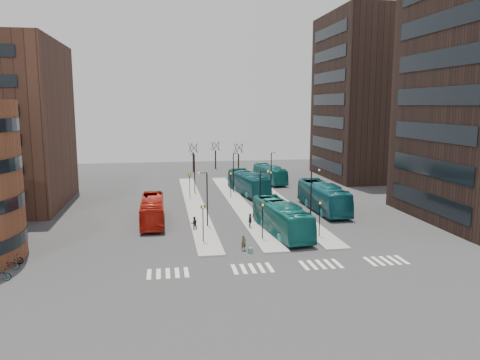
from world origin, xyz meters
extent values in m
plane|color=#2F2F31|center=(0.00, 0.00, 0.00)|extent=(160.00, 160.00, 0.00)
cube|color=#969590|center=(-4.00, 30.00, 0.07)|extent=(2.50, 45.00, 0.15)
cube|color=#969590|center=(2.00, 30.00, 0.07)|extent=(2.50, 45.00, 0.15)
cube|color=#969590|center=(8.00, 30.00, 0.07)|extent=(2.50, 45.00, 0.15)
cube|color=#1B3E99|center=(-0.40, 8.04, 0.25)|extent=(0.45, 0.39, 0.50)
imported|color=#B3190D|center=(-9.49, 20.82, 1.51)|extent=(2.54, 10.83, 3.01)
imported|color=#146560|center=(4.10, 14.10, 1.69)|extent=(3.97, 12.35, 3.38)
imported|color=#12515A|center=(4.65, 36.42, 1.73)|extent=(4.69, 12.68, 3.45)
imported|color=#135660|center=(12.14, 23.77, 1.78)|extent=(3.12, 12.82, 3.56)
imported|color=#146464|center=(10.37, 46.44, 1.53)|extent=(3.95, 11.23, 3.06)
imported|color=#454529|center=(-0.87, 8.91, 0.75)|extent=(0.64, 0.53, 1.50)
imported|color=black|center=(-4.96, 16.88, 0.76)|extent=(0.79, 0.65, 1.52)
imported|color=black|center=(1.21, 16.63, 0.84)|extent=(0.52, 1.03, 1.69)
imported|color=black|center=(2.46, 18.07, 0.87)|extent=(0.67, 1.14, 1.73)
imported|color=gray|center=(-21.00, 8.41, 0.47)|extent=(1.61, 0.62, 0.94)
imported|color=gray|center=(-21.00, 6.99, 0.46)|extent=(1.78, 0.72, 0.92)
cube|color=silver|center=(-9.50, 4.00, 0.01)|extent=(0.35, 2.40, 0.01)
cube|color=silver|center=(-8.75, 4.00, 0.01)|extent=(0.35, 2.40, 0.01)
cube|color=silver|center=(-8.00, 4.00, 0.01)|extent=(0.35, 2.40, 0.01)
cube|color=silver|center=(-7.25, 4.00, 0.01)|extent=(0.35, 2.40, 0.01)
cube|color=silver|center=(-6.50, 4.00, 0.01)|extent=(0.35, 2.40, 0.01)
cube|color=silver|center=(-2.50, 4.00, 0.01)|extent=(0.35, 2.40, 0.01)
cube|color=silver|center=(-1.75, 4.00, 0.01)|extent=(0.35, 2.40, 0.01)
cube|color=silver|center=(-1.00, 4.00, 0.01)|extent=(0.35, 2.40, 0.01)
cube|color=silver|center=(-0.25, 4.00, 0.01)|extent=(0.35, 2.40, 0.01)
cube|color=silver|center=(0.50, 4.00, 0.01)|extent=(0.35, 2.40, 0.01)
cube|color=silver|center=(3.50, 4.00, 0.01)|extent=(0.35, 2.40, 0.01)
cube|color=silver|center=(4.25, 4.00, 0.01)|extent=(0.35, 2.40, 0.01)
cube|color=silver|center=(5.00, 4.00, 0.01)|extent=(0.35, 2.40, 0.01)
cube|color=silver|center=(5.75, 4.00, 0.01)|extent=(0.35, 2.40, 0.01)
cube|color=silver|center=(6.50, 4.00, 0.01)|extent=(0.35, 2.40, 0.01)
cube|color=silver|center=(9.50, 4.00, 0.01)|extent=(0.35, 2.40, 0.01)
cube|color=silver|center=(10.25, 4.00, 0.01)|extent=(0.35, 2.40, 0.01)
cube|color=silver|center=(11.00, 4.00, 0.01)|extent=(0.35, 2.40, 0.01)
cube|color=silver|center=(11.75, 4.00, 0.01)|extent=(0.35, 2.40, 0.01)
cube|color=silver|center=(12.50, 4.00, 0.01)|extent=(0.35, 2.40, 0.01)
cube|color=black|center=(21.94, 16.00, 2.50)|extent=(0.12, 16.00, 2.00)
cube|color=black|center=(21.94, 16.00, 6.50)|extent=(0.12, 16.00, 2.00)
cube|color=black|center=(21.94, 16.00, 10.50)|extent=(0.12, 16.00, 2.00)
cube|color=black|center=(21.94, 16.00, 14.50)|extent=(0.12, 16.00, 2.00)
cube|color=black|center=(21.94, 16.00, 18.50)|extent=(0.12, 16.00, 2.00)
cube|color=black|center=(21.94, 16.00, 22.50)|extent=(0.12, 16.00, 2.00)
cube|color=black|center=(32.00, 50.00, 15.00)|extent=(20.00, 20.00, 30.00)
cube|color=black|center=(21.94, 50.00, 2.50)|extent=(0.12, 16.00, 2.00)
cube|color=black|center=(21.94, 50.00, 6.50)|extent=(0.12, 16.00, 2.00)
cube|color=black|center=(21.94, 50.00, 10.50)|extent=(0.12, 16.00, 2.00)
cube|color=black|center=(21.94, 50.00, 14.50)|extent=(0.12, 16.00, 2.00)
cube|color=black|center=(21.94, 50.00, 18.50)|extent=(0.12, 16.00, 2.00)
cube|color=black|center=(21.94, 50.00, 22.50)|extent=(0.12, 16.00, 2.00)
cube|color=black|center=(21.94, 50.00, 26.50)|extent=(0.12, 16.00, 2.00)
cylinder|color=black|center=(-4.40, 12.00, 1.90)|extent=(0.10, 0.10, 3.50)
cube|color=black|center=(-4.40, 12.00, 3.65)|extent=(0.45, 0.10, 0.30)
cube|color=yellow|center=(-4.40, 11.94, 3.65)|extent=(0.20, 0.02, 0.20)
cylinder|color=black|center=(-4.40, 34.00, 1.90)|extent=(0.10, 0.10, 3.50)
cube|color=black|center=(-4.40, 34.00, 3.65)|extent=(0.45, 0.10, 0.30)
cube|color=yellow|center=(-4.40, 33.94, 3.65)|extent=(0.20, 0.02, 0.20)
cylinder|color=black|center=(1.60, 12.00, 1.90)|extent=(0.10, 0.10, 3.50)
cube|color=black|center=(1.60, 12.00, 3.65)|extent=(0.45, 0.10, 0.30)
cube|color=yellow|center=(1.60, 11.94, 3.65)|extent=(0.20, 0.02, 0.20)
cylinder|color=black|center=(1.60, 34.00, 1.90)|extent=(0.10, 0.10, 3.50)
cube|color=black|center=(1.60, 34.00, 3.65)|extent=(0.45, 0.10, 0.30)
cube|color=yellow|center=(1.60, 33.94, 3.65)|extent=(0.20, 0.02, 0.20)
cylinder|color=black|center=(7.60, 12.00, 1.90)|extent=(0.10, 0.10, 3.50)
cube|color=black|center=(7.60, 12.00, 3.65)|extent=(0.45, 0.10, 0.30)
cube|color=yellow|center=(7.60, 11.94, 3.65)|extent=(0.20, 0.02, 0.20)
cylinder|color=black|center=(7.60, 34.00, 1.90)|extent=(0.10, 0.10, 3.50)
cube|color=black|center=(7.60, 34.00, 3.65)|extent=(0.45, 0.10, 0.30)
cube|color=yellow|center=(7.60, 33.94, 3.65)|extent=(0.20, 0.02, 0.20)
cylinder|color=black|center=(-3.40, 18.00, 3.15)|extent=(0.14, 0.14, 6.00)
cylinder|color=black|center=(-3.85, 18.00, 6.15)|extent=(0.90, 0.08, 0.08)
sphere|color=silver|center=(-4.30, 18.00, 6.15)|extent=(0.24, 0.24, 0.24)
cylinder|color=black|center=(-3.40, 38.00, 3.15)|extent=(0.14, 0.14, 6.00)
cylinder|color=black|center=(-3.85, 38.00, 6.15)|extent=(0.90, 0.08, 0.08)
sphere|color=silver|center=(-4.30, 38.00, 6.15)|extent=(0.24, 0.24, 0.24)
cylinder|color=black|center=(2.60, 18.00, 3.15)|extent=(0.14, 0.14, 6.00)
cylinder|color=black|center=(3.05, 18.00, 6.15)|extent=(0.90, 0.08, 0.08)
sphere|color=silver|center=(3.50, 18.00, 6.15)|extent=(0.24, 0.24, 0.24)
cylinder|color=black|center=(2.60, 38.00, 3.15)|extent=(0.14, 0.14, 6.00)
cylinder|color=black|center=(3.05, 38.00, 6.15)|extent=(0.90, 0.08, 0.08)
sphere|color=silver|center=(3.50, 38.00, 6.15)|extent=(0.24, 0.24, 0.24)
cylinder|color=black|center=(8.60, 18.00, 3.15)|extent=(0.14, 0.14, 6.00)
cylinder|color=black|center=(9.05, 18.00, 6.15)|extent=(0.90, 0.08, 0.08)
sphere|color=silver|center=(9.50, 18.00, 6.15)|extent=(0.24, 0.24, 0.24)
cylinder|color=black|center=(8.60, 38.00, 3.15)|extent=(0.14, 0.14, 6.00)
cylinder|color=black|center=(9.05, 38.00, 6.15)|extent=(0.90, 0.08, 0.08)
sphere|color=silver|center=(9.50, 38.00, 6.15)|extent=(0.24, 0.24, 0.24)
cylinder|color=black|center=(-2.00, 62.00, 2.00)|extent=(0.30, 0.30, 4.00)
cylinder|color=black|center=(-1.30, 62.00, 4.90)|extent=(0.10, 1.56, 1.95)
cylinder|color=black|center=(-1.78, 62.67, 4.90)|extent=(1.48, 0.59, 1.97)
cylinder|color=black|center=(-2.57, 62.41, 4.90)|extent=(0.90, 1.31, 1.99)
cylinder|color=black|center=(-2.57, 61.59, 4.90)|extent=(0.89, 1.31, 1.99)
cylinder|color=black|center=(-1.79, 61.33, 4.90)|extent=(1.48, 0.58, 1.97)
cylinder|color=black|center=(3.00, 66.00, 2.00)|extent=(0.30, 0.30, 4.00)
cylinder|color=black|center=(3.70, 66.00, 4.90)|extent=(0.10, 1.56, 1.95)
cylinder|color=black|center=(3.22, 66.67, 4.90)|extent=(1.48, 0.59, 1.97)
cylinder|color=black|center=(2.43, 66.41, 4.90)|extent=(0.90, 1.31, 1.99)
cylinder|color=black|center=(2.43, 65.59, 4.90)|extent=(0.89, 1.31, 1.99)
cylinder|color=black|center=(3.21, 65.33, 4.90)|extent=(1.48, 0.58, 1.97)
cylinder|color=black|center=(7.00, 60.00, 2.00)|extent=(0.30, 0.30, 4.00)
cylinder|color=black|center=(7.70, 60.00, 4.90)|extent=(0.10, 1.56, 1.95)
cylinder|color=black|center=(7.22, 60.67, 4.90)|extent=(1.48, 0.59, 1.97)
cylinder|color=black|center=(6.43, 60.41, 4.90)|extent=(0.90, 1.31, 1.99)
cylinder|color=black|center=(6.43, 59.59, 4.90)|extent=(0.89, 1.31, 1.99)
cylinder|color=black|center=(7.21, 59.33, 4.90)|extent=(1.48, 0.58, 1.97)
camera|label=1|loc=(-8.19, -32.80, 13.53)|focal=35.00mm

